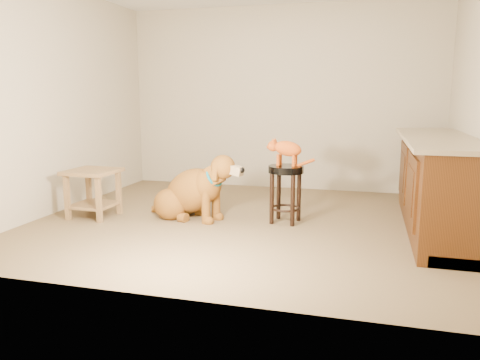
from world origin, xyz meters
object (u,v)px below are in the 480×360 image
(padded_stool, at_px, (286,182))
(golden_retriever, at_px, (192,193))
(side_table, at_px, (93,186))
(wood_stool, at_px, (420,174))
(tabby_kitten, at_px, (285,149))

(padded_stool, height_order, golden_retriever, golden_retriever)
(side_table, distance_m, golden_retriever, 1.12)
(side_table, bearing_deg, padded_stool, 9.08)
(wood_stool, bearing_deg, side_table, -158.67)
(padded_stool, relative_size, side_table, 1.15)
(wood_stool, bearing_deg, tabby_kitten, -144.24)
(tabby_kitten, bearing_deg, padded_stool, -5.72)
(side_table, distance_m, tabby_kitten, 2.17)
(golden_retriever, height_order, tabby_kitten, tabby_kitten)
(padded_stool, xyz_separation_m, golden_retriever, (-1.02, -0.11, -0.14))
(padded_stool, xyz_separation_m, side_table, (-2.11, -0.34, -0.08))
(wood_stool, bearing_deg, golden_retriever, -154.69)
(wood_stool, height_order, side_table, wood_stool)
(wood_stool, xyz_separation_m, tabby_kitten, (-1.45, -1.05, 0.37))
(side_table, height_order, tabby_kitten, tabby_kitten)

